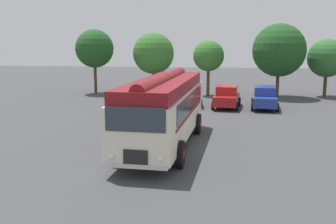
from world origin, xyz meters
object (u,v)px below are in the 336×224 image
Objects in this scene: car_mid_left at (189,94)px; car_far_right at (265,97)px; vintage_bus at (164,107)px; car_near_left at (157,94)px; car_mid_right at (227,96)px.

car_mid_left is 5.92m from car_far_right.
vintage_bus is 12.83m from car_near_left.
car_near_left is 0.98× the size of car_far_right.
car_far_right is (2.82, -0.11, 0.00)m from car_mid_right.
vintage_bus is at bearing -117.00° from car_far_right.
vintage_bus is 13.23m from car_far_right.
car_near_left and car_far_right have the same top height.
car_near_left is 8.40m from car_far_right.
car_far_right is at bearing 63.00° from vintage_bus.
vintage_bus is at bearing -79.31° from car_near_left.
vintage_bus is 2.35× the size of car_mid_right.
car_far_right is at bearing -2.13° from car_mid_right.
car_mid_left is at bearing 170.12° from car_far_right.
car_far_right is (8.36, -0.81, 0.00)m from car_near_left.
car_near_left is at bearing 100.69° from vintage_bus.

